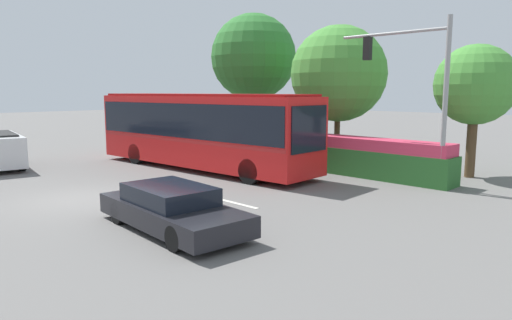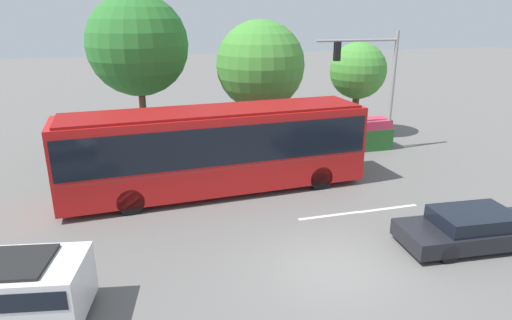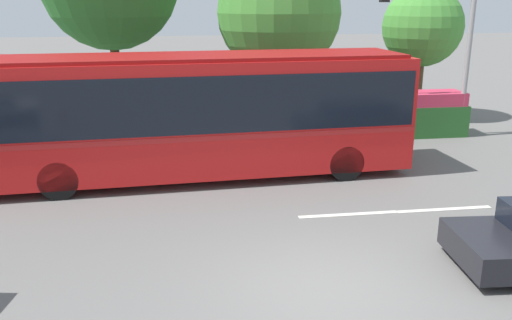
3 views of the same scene
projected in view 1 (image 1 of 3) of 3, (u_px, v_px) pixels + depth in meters
name	position (u px, v px, depth m)	size (l,w,h in m)	color
ground_plane	(81.00, 199.00, 15.43)	(140.00, 140.00, 0.00)	slate
city_bus	(201.00, 127.00, 21.24)	(12.28, 3.21, 3.45)	red
sedan_foreground	(172.00, 209.00, 11.99)	(4.94, 2.20, 1.15)	black
traffic_light_pole	(419.00, 79.00, 17.06)	(4.44, 0.24, 6.19)	gray
flowering_hedge	(338.00, 154.00, 20.53)	(10.24, 1.23, 1.62)	#286028
street_tree_left	(254.00, 57.00, 26.81)	(4.92, 4.92, 7.98)	brown
street_tree_centre	(338.00, 74.00, 22.49)	(4.64, 4.64, 6.72)	brown
street_tree_right	(475.00, 85.00, 18.88)	(3.27, 3.27, 5.46)	brown
lane_stripe_near	(187.00, 191.00, 16.71)	(2.40, 0.16, 0.01)	silver
lane_stripe_mid	(231.00, 202.00, 15.02)	(2.40, 0.16, 0.01)	silver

